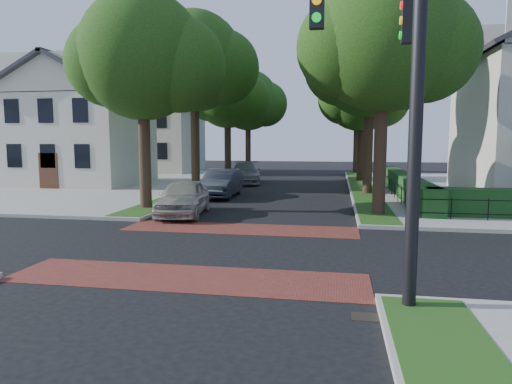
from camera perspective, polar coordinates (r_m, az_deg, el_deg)
ground at (r=14.63m, az=-4.64°, el=-7.02°), size 120.00×120.00×0.00m
sidewalk_nw at (r=40.24m, az=-25.08°, el=1.14°), size 30.00×30.00×0.15m
crosswalk_far at (r=17.67m, az=-2.00°, el=-4.62°), size 9.00×2.20×0.01m
crosswalk_near at (r=11.67m, az=-8.70°, el=-10.57°), size 9.00×2.20×0.01m
storm_drain at (r=9.42m, az=13.89°, el=-14.94°), size 0.65×0.45×0.01m
grass_strip_ne at (r=33.06m, az=13.08°, el=0.70°), size 1.60×29.80×0.02m
grass_strip_nw at (r=34.23m, az=-5.29°, el=1.03°), size 1.60×29.80×0.02m
tree_right_near at (r=21.49m, az=15.88°, el=17.57°), size 7.75×6.67×10.66m
tree_right_mid at (r=29.42m, az=14.31°, el=15.26°), size 8.25×7.09×11.22m
tree_right_far at (r=38.18m, az=13.25°, el=11.59°), size 7.25×6.23×9.74m
tree_right_back at (r=47.18m, az=12.66°, el=11.05°), size 7.50×6.45×10.20m
tree_left_near at (r=23.16m, az=-13.57°, el=15.91°), size 7.50×6.45×10.20m
tree_left_mid at (r=30.76m, az=-7.41°, el=15.68°), size 8.00×6.88×11.48m
tree_left_far at (r=39.20m, az=-3.38°, el=11.93°), size 7.00×6.02×9.86m
tree_left_back at (r=48.01m, az=-0.82°, el=11.29°), size 7.75×6.66×10.44m
hedge_main_road at (r=29.16m, az=18.04°, el=0.95°), size 1.00×18.00×1.20m
fence_main_road at (r=29.07m, az=16.47°, el=0.69°), size 0.06×18.00×0.90m
house_left_near at (r=37.10m, az=-21.23°, el=8.59°), size 10.00×9.00×10.14m
house_left_far at (r=49.61m, az=-12.75°, el=8.24°), size 10.00×9.00×10.14m
traffic_signal at (r=9.51m, az=18.08°, el=13.99°), size 2.17×2.00×8.00m
parked_car_front at (r=21.03m, az=-9.07°, el=-0.67°), size 2.53×5.00×1.63m
parked_car_middle at (r=27.41m, az=-4.37°, el=1.10°), size 1.89×5.13×1.68m
parked_car_rear at (r=36.06m, az=-1.34°, el=2.42°), size 3.30×6.11×1.68m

